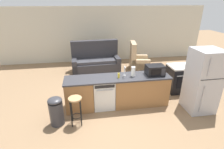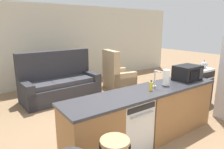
{
  "view_description": "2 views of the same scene",
  "coord_description": "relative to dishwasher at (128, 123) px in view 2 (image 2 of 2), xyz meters",
  "views": [
    {
      "loc": [
        -0.7,
        -4.32,
        2.87
      ],
      "look_at": [
        0.01,
        0.15,
        0.92
      ],
      "focal_mm": 28.0,
      "sensor_mm": 36.0,
      "label": 1
    },
    {
      "loc": [
        -2.12,
        -2.19,
        1.9
      ],
      "look_at": [
        -0.03,
        0.74,
        1.03
      ],
      "focal_mm": 32.0,
      "sensor_mm": 36.0,
      "label": 2
    }
  ],
  "objects": [
    {
      "name": "couch",
      "position": [
        -0.02,
        2.86,
        -0.03
      ],
      "size": [
        2.04,
        1.0,
        1.27
      ],
      "color": "#2D2D33",
      "rests_on": "ground_plane"
    },
    {
      "name": "wall_back",
      "position": [
        0.55,
        4.2,
        0.88
      ],
      "size": [
        10.0,
        0.06,
        2.6
      ],
      "color": "beige",
      "rests_on": "ground_plane"
    },
    {
      "name": "ground_plane",
      "position": [
        0.25,
        0.0,
        -0.42
      ],
      "size": [
        24.0,
        24.0,
        0.0
      ],
      "primitive_type": "plane",
      "color": "#896B4C"
    },
    {
      "name": "kitchen_counter",
      "position": [
        0.49,
        0.0,
        -0.0
      ],
      "size": [
        2.94,
        0.66,
        0.9
      ],
      "color": "#9E6B3D",
      "rests_on": "ground_plane"
    },
    {
      "name": "soap_bottle",
      "position": [
        0.41,
        -0.06,
        0.55
      ],
      "size": [
        0.06,
        0.06,
        0.18
      ],
      "color": "yellow",
      "rests_on": "kitchen_counter"
    },
    {
      "name": "microwave",
      "position": [
        1.47,
        -0.0,
        0.62
      ],
      "size": [
        0.5,
        0.37,
        0.28
      ],
      "color": "black",
      "rests_on": "kitchen_counter"
    },
    {
      "name": "kettle",
      "position": [
        2.77,
        0.42,
        0.56
      ],
      "size": [
        0.21,
        0.17,
        0.19
      ],
      "color": "#B2B2B7",
      "rests_on": "stove_range"
    },
    {
      "name": "dishwasher",
      "position": [
        0.0,
        0.0,
        0.0
      ],
      "size": [
        0.58,
        0.61,
        0.84
      ],
      "color": "white",
      "rests_on": "ground_plane"
    },
    {
      "name": "paper_towel_roll",
      "position": [
        0.83,
        -0.02,
        0.62
      ],
      "size": [
        0.14,
        0.14,
        0.28
      ],
      "color": "#4C4C51",
      "rests_on": "kitchen_counter"
    },
    {
      "name": "sink_faucet",
      "position": [
        0.59,
        0.01,
        0.61
      ],
      "size": [
        0.07,
        0.18,
        0.3
      ],
      "color": "silver",
      "rests_on": "kitchen_counter"
    },
    {
      "name": "stove_range",
      "position": [
        2.6,
        0.55,
        0.03
      ],
      "size": [
        0.76,
        0.68,
        0.9
      ],
      "color": "black",
      "rests_on": "ground_plane"
    },
    {
      "name": "armchair",
      "position": [
        1.79,
        2.69,
        -0.07
      ],
      "size": [
        0.93,
        0.97,
        1.2
      ],
      "color": "tan",
      "rests_on": "ground_plane"
    }
  ]
}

